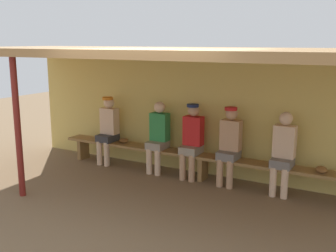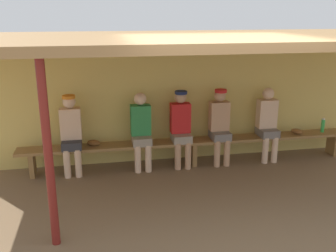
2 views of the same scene
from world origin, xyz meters
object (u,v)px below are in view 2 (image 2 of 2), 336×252
(player_with_sunglasses, at_px, (220,123))
(baseball_glove_dark_brown, at_px, (297,131))
(support_post, at_px, (48,157))
(player_middle, at_px, (181,125))
(baseball_glove_worn, at_px, (94,143))
(player_in_blue, at_px, (268,121))
(player_in_red, at_px, (141,128))
(player_in_white, at_px, (71,131))
(water_bottle_blue, at_px, (323,126))
(bench, at_px, (193,144))

(player_with_sunglasses, xyz_separation_m, baseball_glove_dark_brown, (1.50, -0.01, -0.24))
(support_post, distance_m, player_middle, 2.91)
(baseball_glove_worn, distance_m, baseball_glove_dark_brown, 3.71)
(player_with_sunglasses, bearing_deg, player_in_blue, -0.03)
(player_in_red, bearing_deg, player_middle, 0.04)
(player_in_white, xyz_separation_m, water_bottle_blue, (4.59, -0.00, -0.16))
(support_post, height_order, player_middle, support_post)
(baseball_glove_dark_brown, bearing_deg, support_post, 93.67)
(support_post, bearing_deg, player_in_blue, 30.35)
(player_middle, relative_size, water_bottle_blue, 5.06)
(player_in_red, height_order, baseball_glove_worn, player_in_red)
(player_in_white, distance_m, baseball_glove_dark_brown, 4.08)
(baseball_glove_worn, bearing_deg, bench, -149.57)
(baseball_glove_dark_brown, bearing_deg, player_in_blue, 66.16)
(player_middle, distance_m, baseball_glove_worn, 1.52)
(baseball_glove_dark_brown, bearing_deg, player_in_red, 66.91)
(support_post, xyz_separation_m, player_in_blue, (3.59, 2.10, -0.37))
(player_with_sunglasses, bearing_deg, baseball_glove_dark_brown, -0.40)
(support_post, relative_size, player_in_red, 1.65)
(player_in_red, height_order, baseball_glove_dark_brown, player_in_red)
(water_bottle_blue, distance_m, baseball_glove_dark_brown, 0.53)
(player_in_white, height_order, baseball_glove_worn, player_in_white)
(bench, xyz_separation_m, player_in_red, (-0.92, 0.00, 0.34))
(water_bottle_blue, height_order, baseball_glove_dark_brown, water_bottle_blue)
(support_post, xyz_separation_m, player_with_sunglasses, (2.69, 2.10, -0.35))
(baseball_glove_worn, relative_size, baseball_glove_dark_brown, 1.00)
(support_post, height_order, baseball_glove_worn, support_post)
(bench, relative_size, player_middle, 4.46)
(player_in_white, distance_m, player_with_sunglasses, 2.57)
(player_in_red, height_order, player_with_sunglasses, player_with_sunglasses)
(player_middle, relative_size, baseball_glove_worn, 5.60)
(bench, bearing_deg, player_with_sunglasses, 0.42)
(baseball_glove_worn, bearing_deg, water_bottle_blue, -148.84)
(bench, xyz_separation_m, baseball_glove_dark_brown, (1.98, -0.01, 0.12))
(water_bottle_blue, bearing_deg, player_in_white, 179.96)
(player_in_red, height_order, player_in_blue, same)
(player_middle, relative_size, player_in_red, 1.01)
(support_post, height_order, player_with_sunglasses, support_post)
(player_middle, xyz_separation_m, baseball_glove_worn, (-1.50, 0.03, -0.24))
(bench, relative_size, baseball_glove_worn, 25.00)
(player_in_white, distance_m, player_middle, 1.86)
(baseball_glove_worn, bearing_deg, player_in_blue, -148.97)
(water_bottle_blue, xyz_separation_m, baseball_glove_dark_brown, (-0.52, -0.01, -0.08))
(player_middle, height_order, baseball_glove_worn, player_middle)
(player_in_white, xyz_separation_m, player_middle, (1.86, 0.00, 0.00))
(support_post, distance_m, player_with_sunglasses, 3.43)
(player_in_white, distance_m, baseball_glove_worn, 0.43)
(player_in_red, relative_size, baseball_glove_worn, 5.56)
(support_post, distance_m, player_in_red, 2.49)
(support_post, distance_m, player_in_blue, 4.18)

